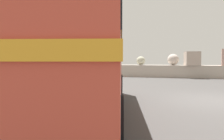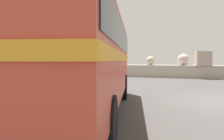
% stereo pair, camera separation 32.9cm
% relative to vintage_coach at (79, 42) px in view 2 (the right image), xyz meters
% --- Properties ---
extents(breakwater, '(31.36, 2.10, 2.47)m').
position_rel_vintage_coach_xyz_m(breakwater, '(3.98, 15.25, -1.32)').
color(breakwater, '#B4A99B').
rests_on(breakwater, ground).
extents(vintage_coach, '(4.50, 8.91, 3.70)m').
position_rel_vintage_coach_xyz_m(vintage_coach, '(0.00, 0.00, 0.00)').
color(vintage_coach, black).
rests_on(vintage_coach, ground).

